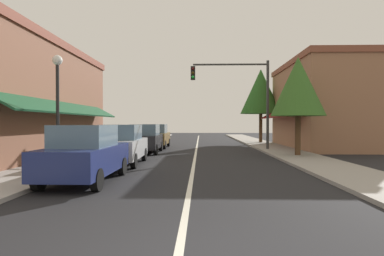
# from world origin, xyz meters

# --- Properties ---
(ground_plane) EXTENTS (80.00, 80.00, 0.00)m
(ground_plane) POSITION_xyz_m (0.00, 18.00, 0.00)
(ground_plane) COLOR black
(sidewalk_left) EXTENTS (2.60, 56.00, 0.12)m
(sidewalk_left) POSITION_xyz_m (-5.50, 18.00, 0.06)
(sidewalk_left) COLOR #A39E99
(sidewalk_left) RESTS_ON ground
(sidewalk_right) EXTENTS (2.60, 56.00, 0.12)m
(sidewalk_right) POSITION_xyz_m (5.50, 18.00, 0.06)
(sidewalk_right) COLOR gray
(sidewalk_right) RESTS_ON ground
(lane_center_stripe) EXTENTS (0.14, 52.00, 0.01)m
(lane_center_stripe) POSITION_xyz_m (0.00, 18.00, 0.00)
(lane_center_stripe) COLOR silver
(lane_center_stripe) RESTS_ON ground
(storefront_left_block) EXTENTS (6.79, 14.20, 6.07)m
(storefront_left_block) POSITION_xyz_m (-9.53, 12.00, 3.04)
(storefront_left_block) COLOR brown
(storefront_left_block) RESTS_ON ground
(storefront_right_block) EXTENTS (7.18, 10.20, 6.40)m
(storefront_right_block) POSITION_xyz_m (9.73, 20.00, 3.20)
(storefront_right_block) COLOR #9E6B4C
(storefront_right_block) RESTS_ON ground
(parked_car_nearest_left) EXTENTS (1.79, 4.10, 1.77)m
(parked_car_nearest_left) POSITION_xyz_m (-3.26, 5.87, 0.88)
(parked_car_nearest_left) COLOR navy
(parked_car_nearest_left) RESTS_ON ground
(parked_car_second_left) EXTENTS (1.87, 4.14, 1.77)m
(parked_car_second_left) POSITION_xyz_m (-3.21, 10.15, 0.88)
(parked_car_second_left) COLOR #B7BABF
(parked_car_second_left) RESTS_ON ground
(parked_car_third_left) EXTENTS (1.82, 4.12, 1.77)m
(parked_car_third_left) POSITION_xyz_m (-3.10, 15.66, 0.88)
(parked_car_third_left) COLOR black
(parked_car_third_left) RESTS_ON ground
(parked_car_far_left) EXTENTS (1.80, 4.11, 1.77)m
(parked_car_far_left) POSITION_xyz_m (-3.05, 19.90, 0.88)
(parked_car_far_left) COLOR brown
(parked_car_far_left) RESTS_ON ground
(traffic_signal_mast_arm) EXTENTS (5.25, 0.50, 6.04)m
(traffic_signal_mast_arm) POSITION_xyz_m (3.04, 17.50, 4.12)
(traffic_signal_mast_arm) COLOR #333333
(traffic_signal_mast_arm) RESTS_ON ground
(street_lamp_left_near) EXTENTS (0.36, 0.36, 4.30)m
(street_lamp_left_near) POSITION_xyz_m (-4.89, 7.53, 2.94)
(street_lamp_left_near) COLOR black
(street_lamp_left_near) RESTS_ON ground
(tree_right_near) EXTENTS (2.90, 2.90, 5.42)m
(tree_right_near) POSITION_xyz_m (5.56, 13.45, 3.80)
(tree_right_near) COLOR #4C331E
(tree_right_near) RESTS_ON ground
(tree_right_far) EXTENTS (3.66, 3.66, 6.75)m
(tree_right_far) POSITION_xyz_m (5.74, 25.03, 4.72)
(tree_right_far) COLOR #4C331E
(tree_right_far) RESTS_ON ground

